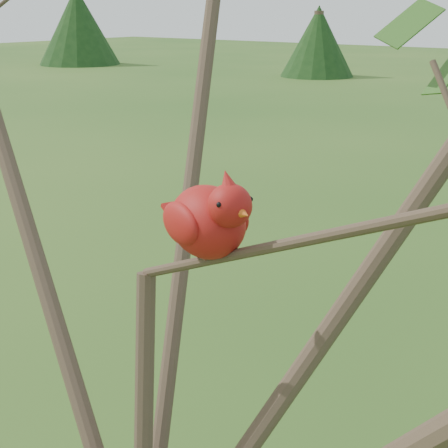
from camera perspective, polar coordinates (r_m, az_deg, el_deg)
name	(u,v)px	position (r m, az deg, el deg)	size (l,w,h in m)	color
crabapple_tree	(121,205)	(1.07, -8.52, 1.60)	(2.35, 2.05, 2.95)	#3D2C21
cardinal	(210,219)	(1.10, -1.17, 0.38)	(0.24, 0.16, 0.17)	red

